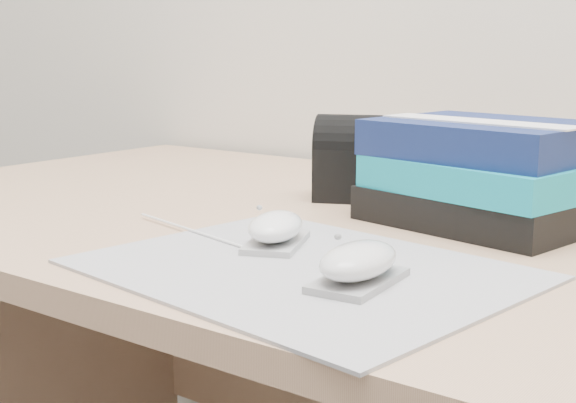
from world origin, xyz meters
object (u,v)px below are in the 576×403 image
Objects in this scene: mouse_rear at (276,229)px; pouch at (363,159)px; book_stack at (486,173)px; desk at (420,392)px; mouse_front at (359,264)px.

mouse_rear is 0.73× the size of pouch.
desk is at bearing -169.96° from book_stack.
book_stack is (0.07, 0.01, 0.30)m from desk.
mouse_front is 0.42m from pouch.
desk is 0.35m from mouse_rear.
book_stack reaches higher than desk.
desk is 0.30m from book_stack.
pouch is at bearing 121.07° from mouse_front.
mouse_front is at bearing -24.95° from mouse_rear.
mouse_rear is (-0.06, -0.24, 0.26)m from desk.
pouch is (-0.22, 0.36, 0.04)m from mouse_front.
mouse_front is (0.09, -0.30, 0.26)m from desk.
pouch is at bearing 156.38° from desk.
mouse_front is 0.32m from book_stack.
pouch reaches higher than mouse_rear.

